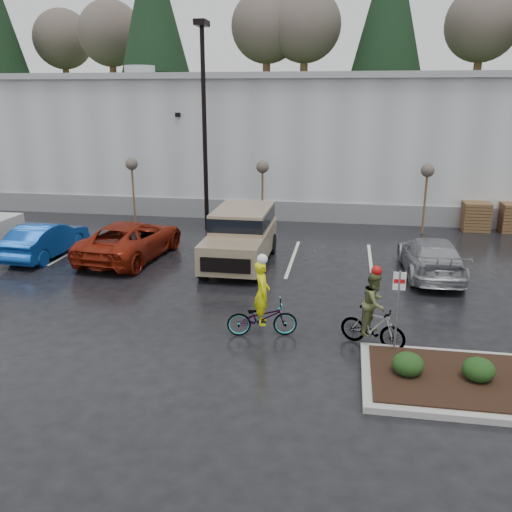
% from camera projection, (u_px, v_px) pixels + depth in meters
% --- Properties ---
extents(ground, '(120.00, 120.00, 0.00)m').
position_uv_depth(ground, '(241.00, 348.00, 13.77)').
color(ground, black).
rests_on(ground, ground).
extents(warehouse, '(60.50, 15.50, 7.20)m').
position_uv_depth(warehouse, '(309.00, 137.00, 33.49)').
color(warehouse, '#AEB1B3').
rests_on(warehouse, ground).
extents(wooded_ridge, '(80.00, 25.00, 6.00)m').
position_uv_depth(wooded_ridge, '(325.00, 126.00, 55.41)').
color(wooded_ridge, '#233917').
rests_on(wooded_ridge, ground).
extents(lamppost, '(0.50, 1.00, 9.22)m').
position_uv_depth(lamppost, '(204.00, 106.00, 24.11)').
color(lamppost, black).
rests_on(lamppost, ground).
extents(sapling_west, '(0.60, 0.60, 3.20)m').
position_uv_depth(sapling_west, '(132.00, 168.00, 26.54)').
color(sapling_west, '#4E3C1F').
rests_on(sapling_west, ground).
extents(sapling_mid, '(0.60, 0.60, 3.20)m').
position_uv_depth(sapling_mid, '(263.00, 171.00, 25.51)').
color(sapling_mid, '#4E3C1F').
rests_on(sapling_mid, ground).
extents(sapling_east, '(0.60, 0.60, 3.20)m').
position_uv_depth(sapling_east, '(427.00, 174.00, 24.31)').
color(sapling_east, '#4E3C1F').
rests_on(sapling_east, ground).
extents(pallet_stack_a, '(1.20, 1.20, 1.35)m').
position_uv_depth(pallet_stack_a, '(476.00, 216.00, 25.44)').
color(pallet_stack_a, '#4E3C1F').
rests_on(pallet_stack_a, ground).
extents(shrub_a, '(0.70, 0.70, 0.52)m').
position_uv_depth(shrub_a, '(408.00, 364.00, 12.07)').
color(shrub_a, black).
rests_on(shrub_a, curb_island).
extents(shrub_b, '(0.70, 0.70, 0.52)m').
position_uv_depth(shrub_b, '(479.00, 370.00, 11.83)').
color(shrub_b, black).
rests_on(shrub_b, curb_island).
extents(fire_lane_sign, '(0.30, 0.05, 2.20)m').
position_uv_depth(fire_lane_sign, '(398.00, 303.00, 12.95)').
color(fire_lane_sign, gray).
rests_on(fire_lane_sign, ground).
extents(car_blue, '(1.70, 4.24, 1.37)m').
position_uv_depth(car_blue, '(46.00, 239.00, 21.35)').
color(car_blue, '#0E3F9C').
rests_on(car_blue, ground).
extents(car_red, '(3.01, 5.57, 1.49)m').
position_uv_depth(car_red, '(131.00, 240.00, 21.10)').
color(car_red, maroon).
rests_on(car_red, ground).
extents(suv_tan, '(2.20, 5.10, 2.06)m').
position_uv_depth(suv_tan, '(240.00, 238.00, 20.21)').
color(suv_tan, gray).
rests_on(suv_tan, ground).
extents(car_far_silver, '(2.08, 4.74, 1.35)m').
position_uv_depth(car_far_silver, '(431.00, 257.00, 19.12)').
color(car_far_silver, '#9B9EA3').
rests_on(car_far_silver, ground).
extents(cyclist_hivis, '(1.96, 1.01, 2.26)m').
position_uv_depth(cyclist_hivis, '(262.00, 311.00, 14.31)').
color(cyclist_hivis, '#3F3F44').
rests_on(cyclist_hivis, ground).
extents(cyclist_olive, '(1.72, 1.08, 2.16)m').
position_uv_depth(cyclist_olive, '(373.00, 317.00, 13.66)').
color(cyclist_olive, '#3F3F44').
rests_on(cyclist_olive, ground).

